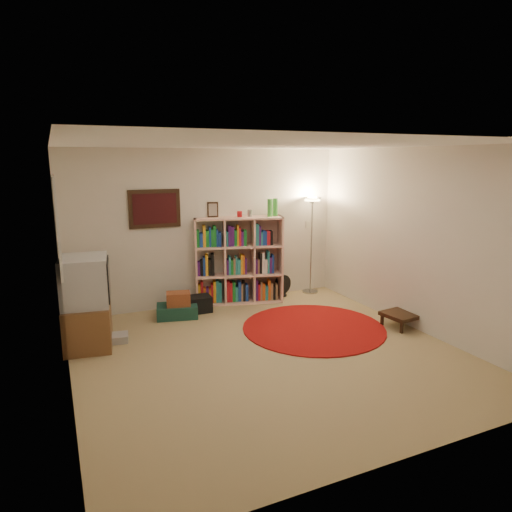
{
  "coord_description": "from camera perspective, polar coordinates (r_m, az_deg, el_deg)",
  "views": [
    {
      "loc": [
        -2.29,
        -4.69,
        2.34
      ],
      "look_at": [
        0.1,
        0.6,
        1.1
      ],
      "focal_mm": 32.0,
      "sensor_mm": 36.0,
      "label": 1
    }
  ],
  "objects": [
    {
      "name": "room",
      "position": [
        5.35,
        0.91,
        0.41
      ],
      "size": [
        4.54,
        4.54,
        2.54
      ],
      "color": "#988259",
      "rests_on": "ground"
    },
    {
      "name": "tv_stand",
      "position": [
        6.14,
        -20.37,
        -5.58
      ],
      "size": [
        0.66,
        0.86,
        1.16
      ],
      "rotation": [
        0.0,
        0.0,
        -0.14
      ],
      "color": "brown",
      "rests_on": "ground"
    },
    {
      "name": "red_rug",
      "position": [
        6.56,
        7.21,
        -8.87
      ],
      "size": [
        2.0,
        2.0,
        0.02
      ],
      "color": "maroon",
      "rests_on": "ground"
    },
    {
      "name": "side_table",
      "position": [
        6.82,
        17.67,
        -7.06
      ],
      "size": [
        0.5,
        0.5,
        0.21
      ],
      "rotation": [
        0.0,
        0.0,
        0.12
      ],
      "color": "black",
      "rests_on": "ground"
    },
    {
      "name": "dvd_box",
      "position": [
        6.31,
        -17.05,
        -9.78
      ],
      "size": [
        0.33,
        0.29,
        0.1
      ],
      "rotation": [
        0.0,
        0.0,
        -0.16
      ],
      "color": "#AAABAF",
      "rests_on": "ground"
    },
    {
      "name": "bookshelf",
      "position": [
        7.49,
        -2.34,
        -0.67
      ],
      "size": [
        1.48,
        0.77,
        1.71
      ],
      "rotation": [
        0.0,
        0.0,
        -0.26
      ],
      "color": "#FFC0AA",
      "rests_on": "ground"
    },
    {
      "name": "duffel_bag",
      "position": [
        7.2,
        -7.12,
        -5.96
      ],
      "size": [
        0.37,
        0.31,
        0.25
      ],
      "rotation": [
        0.0,
        0.0,
        -0.03
      ],
      "color": "black",
      "rests_on": "ground"
    },
    {
      "name": "floor_fan",
      "position": [
        7.92,
        3.34,
        -3.71
      ],
      "size": [
        0.34,
        0.22,
        0.38
      ],
      "rotation": [
        0.0,
        0.0,
        0.29
      ],
      "color": "black",
      "rests_on": "ground"
    },
    {
      "name": "floor_lamp",
      "position": [
        7.96,
        7.02,
        5.27
      ],
      "size": [
        0.4,
        0.4,
        1.7
      ],
      "rotation": [
        0.0,
        0.0,
        -0.26
      ],
      "color": "#9C9EA1",
      "rests_on": "ground"
    },
    {
      "name": "wicker_basket",
      "position": [
        6.93,
        -9.68,
        -5.31
      ],
      "size": [
        0.4,
        0.32,
        0.2
      ],
      "rotation": [
        0.0,
        0.0,
        -0.23
      ],
      "color": "brown",
      "rests_on": "suitcase"
    },
    {
      "name": "suitcase",
      "position": [
        7.01,
        -9.82,
        -6.78
      ],
      "size": [
        0.67,
        0.51,
        0.19
      ],
      "rotation": [
        0.0,
        0.0,
        -0.23
      ],
      "color": "#153A30",
      "rests_on": "ground"
    }
  ]
}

